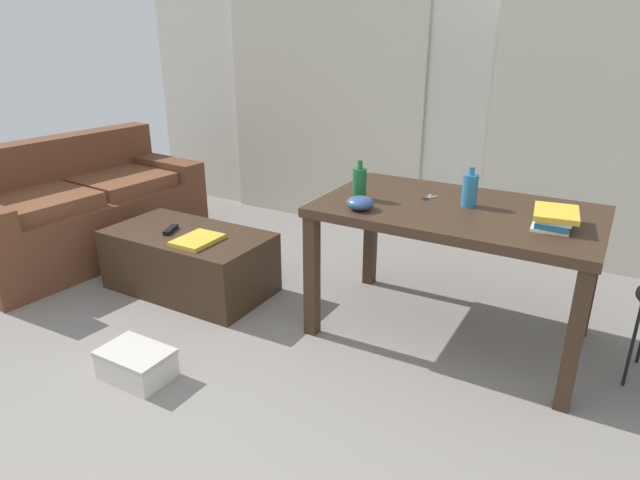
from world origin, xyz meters
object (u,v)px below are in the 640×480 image
object	(u,v)px
coffee_table	(190,261)
book_stack	(555,218)
bottle_near	(360,183)
bowl	(360,203)
bottle_far	(470,190)
couch	(80,212)
magazine	(197,240)
shoebox	(136,364)
craft_table	(456,224)
scissors	(427,198)
tv_remote_primary	(171,230)

from	to	relation	value
coffee_table	book_stack	world-z (taller)	book_stack
bottle_near	bowl	size ratio (longest dim) A/B	1.52
book_stack	bottle_far	bearing A→B (deg)	165.62
book_stack	couch	bearing A→B (deg)	-177.08
bottle_far	magazine	size ratio (longest dim) A/B	0.73
bottle_near	shoebox	distance (m)	1.47
couch	craft_table	size ratio (longest dim) A/B	1.25
bowl	scissors	distance (m)	0.43
craft_table	bottle_far	size ratio (longest dim) A/B	6.81
shoebox	tv_remote_primary	bearing A→B (deg)	123.06
shoebox	bottle_near	bearing A→B (deg)	57.08
craft_table	shoebox	size ratio (longest dim) A/B	4.09
bottle_near	tv_remote_primary	size ratio (longest dim) A/B	1.38
bottle_far	scissors	distance (m)	0.25
scissors	coffee_table	bearing A→B (deg)	-165.60
craft_table	bottle_near	bearing A→B (deg)	-166.50
coffee_table	shoebox	world-z (taller)	coffee_table
craft_table	bowl	bearing A→B (deg)	-145.71
craft_table	bottle_near	size ratio (longest dim) A/B	6.66
bottle_far	book_stack	size ratio (longest dim) A/B	0.75
craft_table	scissors	xyz separation A→B (m)	(-0.19, 0.07, 0.10)
coffee_table	book_stack	distance (m)	2.20
craft_table	bottle_far	world-z (taller)	bottle_far
couch	coffee_table	distance (m)	1.15
magazine	shoebox	world-z (taller)	magazine
bottle_far	scissors	size ratio (longest dim) A/B	1.93
shoebox	bottle_far	bearing A→B (deg)	44.68
craft_table	shoebox	distance (m)	1.77
tv_remote_primary	craft_table	bearing A→B (deg)	-10.36
bottle_near	magazine	world-z (taller)	bottle_near
coffee_table	scissors	world-z (taller)	scissors
bottle_near	tv_remote_primary	bearing A→B (deg)	-169.91
magazine	coffee_table	bearing A→B (deg)	151.04
bottle_near	bottle_far	distance (m)	0.58
couch	coffee_table	world-z (taller)	couch
coffee_table	tv_remote_primary	world-z (taller)	tv_remote_primary
coffee_table	tv_remote_primary	distance (m)	0.24
bottle_near	tv_remote_primary	distance (m)	1.31
coffee_table	book_stack	bearing A→B (deg)	6.31
craft_table	shoebox	xyz separation A→B (m)	(-1.19, -1.18, -0.58)
couch	magazine	xyz separation A→B (m)	(1.32, -0.16, 0.08)
magazine	bottle_near	bearing A→B (deg)	15.16
couch	coffee_table	size ratio (longest dim) A/B	1.69
bottle_near	bottle_far	world-z (taller)	bottle_near
couch	scissors	world-z (taller)	couch
coffee_table	bowl	size ratio (longest dim) A/B	7.49
shoebox	book_stack	bearing A→B (deg)	33.60
bottle_near	bottle_far	size ratio (longest dim) A/B	1.02
bottle_near	bottle_far	xyz separation A→B (m)	(0.55, 0.17, 0.00)
couch	book_stack	world-z (taller)	couch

